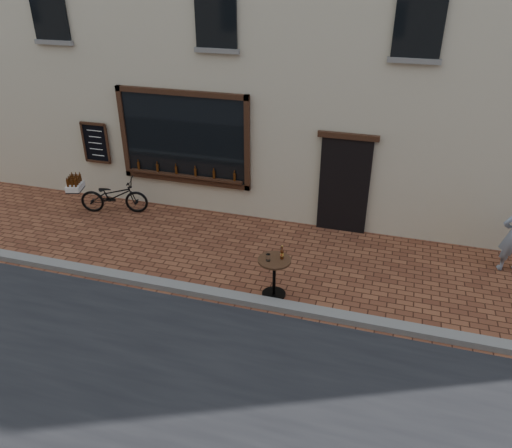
# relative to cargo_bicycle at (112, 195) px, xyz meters

# --- Properties ---
(ground) EXTENTS (90.00, 90.00, 0.00)m
(ground) POSITION_rel_cargo_bicycle_xyz_m (3.60, -2.77, -0.44)
(ground) COLOR brown
(ground) RESTS_ON ground
(kerb) EXTENTS (90.00, 0.25, 0.12)m
(kerb) POSITION_rel_cargo_bicycle_xyz_m (3.60, -2.57, -0.38)
(kerb) COLOR slate
(kerb) RESTS_ON ground
(cargo_bicycle) EXTENTS (1.97, 1.02, 0.93)m
(cargo_bicycle) POSITION_rel_cargo_bicycle_xyz_m (0.00, 0.00, 0.00)
(cargo_bicycle) COLOR black
(cargo_bicycle) RESTS_ON ground
(bistro_table) EXTENTS (0.61, 0.61, 1.05)m
(bistro_table) POSITION_rel_cargo_bicycle_xyz_m (4.67, -2.20, 0.12)
(bistro_table) COLOR black
(bistro_table) RESTS_ON ground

